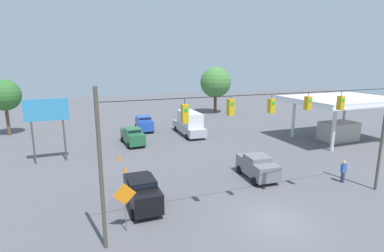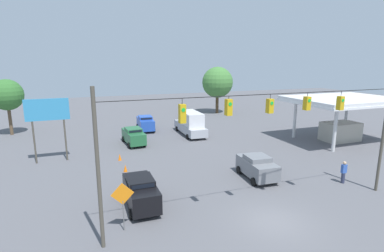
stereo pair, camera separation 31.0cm
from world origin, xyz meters
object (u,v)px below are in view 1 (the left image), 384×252
(traffic_cone_fourth, at_px, (119,157))
(tree_horizon_left, at_px, (4,95))
(sedan_black_parked_shoulder, at_px, (142,192))
(traffic_cone_nearest, at_px, (142,198))
(box_truck_silver_oncoming_deep, at_px, (189,123))
(traffic_cone_second, at_px, (133,181))
(pedestrian, at_px, (343,171))
(sedan_green_withflow_far, at_px, (133,136))
(work_zone_sign, at_px, (125,198))
(sedan_grey_crossing_near, at_px, (257,166))
(tree_horizon_right, at_px, (216,82))
(overhead_signal_span, at_px, (269,130))
(roadside_billboard, at_px, (47,116))
(gas_station, at_px, (341,109))
(traffic_cone_third, at_px, (125,168))
(sedan_blue_withflow_deep, at_px, (144,123))

(traffic_cone_fourth, bearing_deg, tree_horizon_left, -52.60)
(sedan_black_parked_shoulder, xyz_separation_m, traffic_cone_nearest, (-0.10, -0.46, -0.69))
(box_truck_silver_oncoming_deep, relative_size, traffic_cone_second, 11.29)
(sedan_black_parked_shoulder, relative_size, pedestrian, 2.50)
(box_truck_silver_oncoming_deep, distance_m, sedan_green_withflow_far, 7.92)
(work_zone_sign, bearing_deg, sedan_grey_crossing_near, -160.31)
(tree_horizon_left, distance_m, tree_horizon_right, 32.30)
(sedan_black_parked_shoulder, height_order, work_zone_sign, work_zone_sign)
(tree_horizon_left, bearing_deg, traffic_cone_fourth, 127.40)
(traffic_cone_second, bearing_deg, sedan_green_withflow_far, -100.34)
(overhead_signal_span, height_order, roadside_billboard, overhead_signal_span)
(overhead_signal_span, bearing_deg, gas_station, -147.67)
(traffic_cone_third, xyz_separation_m, roadside_billboard, (6.08, -5.10, 4.11))
(traffic_cone_second, height_order, tree_horizon_right, tree_horizon_right)
(work_zone_sign, xyz_separation_m, tree_horizon_right, (-21.52, -33.27, 3.57))
(sedan_green_withflow_far, bearing_deg, traffic_cone_third, 75.42)
(work_zone_sign, bearing_deg, sedan_blue_withflow_deep, -104.82)
(overhead_signal_span, xyz_separation_m, work_zone_sign, (8.37, -1.15, -3.33))
(sedan_black_parked_shoulder, height_order, traffic_cone_second, sedan_black_parked_shoulder)
(sedan_green_withflow_far, relative_size, tree_horizon_left, 0.66)
(overhead_signal_span, relative_size, gas_station, 1.62)
(roadside_billboard, bearing_deg, gas_station, 173.32)
(tree_horizon_right, bearing_deg, work_zone_sign, 57.11)
(traffic_cone_nearest, distance_m, tree_horizon_left, 27.85)
(work_zone_sign, bearing_deg, sedan_black_parked_shoulder, -120.00)
(box_truck_silver_oncoming_deep, xyz_separation_m, traffic_cone_second, (9.77, 13.56, -1.14))
(traffic_cone_fourth, bearing_deg, sedan_grey_crossing_near, 139.25)
(box_truck_silver_oncoming_deep, distance_m, traffic_cone_second, 16.75)
(box_truck_silver_oncoming_deep, xyz_separation_m, tree_horizon_left, (21.60, -8.02, 3.66))
(overhead_signal_span, relative_size, sedan_green_withflow_far, 4.15)
(overhead_signal_span, height_order, traffic_cone_nearest, overhead_signal_span)
(sedan_blue_withflow_deep, height_order, pedestrian, sedan_blue_withflow_deep)
(work_zone_sign, relative_size, pedestrian, 1.61)
(traffic_cone_second, height_order, work_zone_sign, work_zone_sign)
(box_truck_silver_oncoming_deep, height_order, gas_station, gas_station)
(sedan_green_withflow_far, bearing_deg, traffic_cone_fourth, 66.75)
(roadside_billboard, bearing_deg, sedan_green_withflow_far, -157.58)
(sedan_green_withflow_far, height_order, sedan_grey_crossing_near, sedan_green_withflow_far)
(sedan_blue_withflow_deep, bearing_deg, traffic_cone_fourth, 66.75)
(overhead_signal_span, xyz_separation_m, gas_station, (-18.59, -11.77, -1.54))
(overhead_signal_span, height_order, sedan_blue_withflow_deep, overhead_signal_span)
(sedan_grey_crossing_near, relative_size, tree_horizon_left, 0.59)
(sedan_green_withflow_far, relative_size, roadside_billboard, 0.79)
(overhead_signal_span, height_order, pedestrian, overhead_signal_span)
(sedan_grey_crossing_near, relative_size, gas_station, 0.35)
(traffic_cone_third, bearing_deg, tree_horizon_left, -57.67)
(sedan_black_parked_shoulder, xyz_separation_m, tree_horizon_left, (11.77, -25.19, 4.11))
(traffic_cone_nearest, relative_size, tree_horizon_right, 0.08)
(sedan_blue_withflow_deep, relative_size, traffic_cone_third, 7.23)
(traffic_cone_third, distance_m, tree_horizon_right, 31.78)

